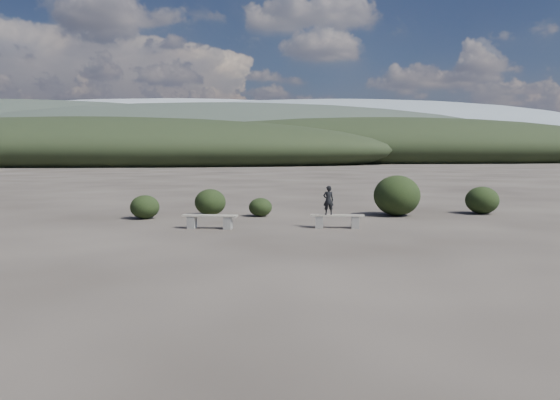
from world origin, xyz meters
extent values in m
plane|color=#2D2723|center=(0.00, 0.00, 0.00)|extent=(1200.00, 1200.00, 0.00)
cube|color=slate|center=(-2.65, 5.49, 0.20)|extent=(0.33, 0.40, 0.41)
cube|color=slate|center=(-1.46, 5.22, 0.20)|extent=(0.33, 0.40, 0.41)
cube|color=gray|center=(-2.06, 5.36, 0.43)|extent=(1.87, 0.78, 0.05)
cube|color=slate|center=(1.58, 5.21, 0.20)|extent=(0.31, 0.39, 0.40)
cube|color=slate|center=(2.75, 4.98, 0.20)|extent=(0.31, 0.39, 0.40)
cube|color=gray|center=(2.17, 5.09, 0.42)|extent=(1.83, 0.70, 0.05)
imported|color=black|center=(1.88, 5.15, 0.93)|extent=(0.35, 0.23, 0.97)
ellipsoid|color=black|center=(-4.60, 8.23, 0.45)|extent=(1.10, 1.10, 0.90)
ellipsoid|color=black|center=(-2.17, 9.09, 0.53)|extent=(1.23, 1.23, 1.06)
ellipsoid|color=black|center=(-0.19, 8.58, 0.36)|extent=(0.91, 0.91, 0.73)
ellipsoid|color=black|center=(5.22, 8.35, 0.80)|extent=(1.83, 1.83, 1.60)
ellipsoid|color=black|center=(8.87, 8.62, 0.56)|extent=(1.34, 1.34, 1.12)
ellipsoid|color=black|center=(-25.00, 90.00, 2.70)|extent=(110.00, 40.00, 12.00)
ellipsoid|color=black|center=(35.00, 110.00, 3.15)|extent=(120.00, 44.00, 14.00)
ellipsoid|color=#2C352B|center=(0.00, 160.00, 5.40)|extent=(190.00, 64.00, 24.00)
ellipsoid|color=#2C352B|center=(-90.00, 220.00, 7.20)|extent=(240.00, 80.00, 32.00)
ellipsoid|color=gray|center=(70.00, 300.00, 9.90)|extent=(340.00, 110.00, 44.00)
ellipsoid|color=gray|center=(-30.00, 400.00, 12.60)|extent=(460.00, 140.00, 56.00)
camera|label=1|loc=(-1.41, -12.67, 2.56)|focal=35.00mm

